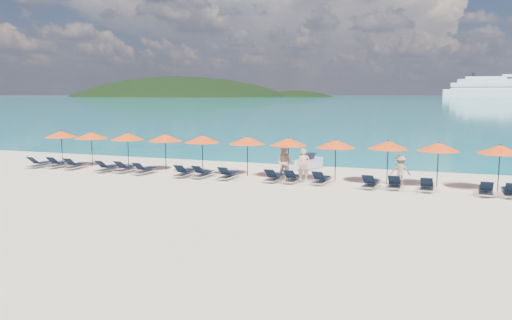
% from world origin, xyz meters
% --- Properties ---
extents(ground, '(1400.00, 1400.00, 0.00)m').
position_xyz_m(ground, '(0.00, 0.00, 0.00)').
color(ground, beige).
extents(sea, '(1600.00, 1300.00, 0.01)m').
position_xyz_m(sea, '(0.00, 660.00, 0.01)').
color(sea, '#1FA9B2').
rests_on(sea, ground).
extents(headland_main, '(374.00, 242.00, 126.50)m').
position_xyz_m(headland_main, '(-300.00, 540.00, -38.00)').
color(headland_main, black).
rests_on(headland_main, ground).
extents(headland_small, '(162.00, 126.00, 85.50)m').
position_xyz_m(headland_small, '(-150.00, 560.00, -35.00)').
color(headland_small, black).
rests_on(headland_small, ground).
extents(cruise_ship, '(119.37, 21.79, 33.12)m').
position_xyz_m(cruise_ship, '(75.36, 601.05, 8.62)').
color(cruise_ship, white).
rests_on(cruise_ship, ground).
extents(jetski, '(1.32, 2.62, 0.89)m').
position_xyz_m(jetski, '(1.37, 8.86, 0.37)').
color(jetski, silver).
rests_on(jetski, ground).
extents(beachgoer_a, '(0.75, 0.60, 1.78)m').
position_xyz_m(beachgoer_a, '(2.30, 4.00, 0.89)').
color(beachgoer_a, '#D4A287').
rests_on(beachgoer_a, ground).
extents(beachgoer_b, '(0.90, 0.52, 1.84)m').
position_xyz_m(beachgoer_b, '(1.13, 4.43, 0.92)').
color(beachgoer_b, '#D4A287').
rests_on(beachgoer_b, ground).
extents(beachgoer_c, '(1.05, 0.57, 1.55)m').
position_xyz_m(beachgoer_c, '(7.14, 4.73, 0.78)').
color(beachgoer_c, '#D4A287').
rests_on(beachgoer_c, ground).
extents(umbrella_0, '(2.10, 2.10, 2.28)m').
position_xyz_m(umbrella_0, '(-14.09, 4.87, 2.02)').
color(umbrella_0, black).
rests_on(umbrella_0, ground).
extents(umbrella_1, '(2.10, 2.10, 2.28)m').
position_xyz_m(umbrella_1, '(-11.62, 4.71, 2.02)').
color(umbrella_1, black).
rests_on(umbrella_1, ground).
extents(umbrella_2, '(2.10, 2.10, 2.28)m').
position_xyz_m(umbrella_2, '(-8.96, 4.74, 2.02)').
color(umbrella_2, black).
rests_on(umbrella_2, ground).
extents(umbrella_3, '(2.10, 2.10, 2.28)m').
position_xyz_m(umbrella_3, '(-6.38, 4.79, 2.02)').
color(umbrella_3, black).
rests_on(umbrella_3, ground).
extents(umbrella_4, '(2.10, 2.10, 2.28)m').
position_xyz_m(umbrella_4, '(-3.94, 4.78, 2.02)').
color(umbrella_4, black).
rests_on(umbrella_4, ground).
extents(umbrella_5, '(2.10, 2.10, 2.28)m').
position_xyz_m(umbrella_5, '(-1.18, 4.84, 2.02)').
color(umbrella_5, black).
rests_on(umbrella_5, ground).
extents(umbrella_6, '(2.10, 2.10, 2.28)m').
position_xyz_m(umbrella_6, '(1.21, 4.86, 2.02)').
color(umbrella_6, black).
rests_on(umbrella_6, ground).
extents(umbrella_7, '(2.10, 2.10, 2.28)m').
position_xyz_m(umbrella_7, '(3.84, 4.68, 2.02)').
color(umbrella_7, black).
rests_on(umbrella_7, ground).
extents(umbrella_8, '(2.10, 2.10, 2.28)m').
position_xyz_m(umbrella_8, '(6.47, 4.95, 2.02)').
color(umbrella_8, black).
rests_on(umbrella_8, ground).
extents(umbrella_9, '(2.10, 2.10, 2.28)m').
position_xyz_m(umbrella_9, '(8.90, 4.89, 2.02)').
color(umbrella_9, black).
rests_on(umbrella_9, ground).
extents(umbrella_10, '(2.10, 2.10, 2.28)m').
position_xyz_m(umbrella_10, '(11.62, 4.68, 2.02)').
color(umbrella_10, black).
rests_on(umbrella_10, ground).
extents(lounger_0, '(0.77, 1.75, 0.66)m').
position_xyz_m(lounger_0, '(-14.63, 3.45, 0.24)').
color(lounger_0, silver).
rests_on(lounger_0, ground).
extents(lounger_1, '(0.76, 1.75, 0.66)m').
position_xyz_m(lounger_1, '(-13.50, 3.78, 0.24)').
color(lounger_1, silver).
rests_on(lounger_1, ground).
extents(lounger_2, '(0.73, 1.74, 0.66)m').
position_xyz_m(lounger_2, '(-12.13, 3.68, 0.24)').
color(lounger_2, silver).
rests_on(lounger_2, ground).
extents(lounger_3, '(0.76, 1.75, 0.66)m').
position_xyz_m(lounger_3, '(-9.57, 3.44, 0.24)').
color(lounger_3, silver).
rests_on(lounger_3, ground).
extents(lounger_4, '(0.75, 1.74, 0.66)m').
position_xyz_m(lounger_4, '(-8.42, 3.64, 0.24)').
color(lounger_4, silver).
rests_on(lounger_4, ground).
extents(lounger_5, '(0.77, 1.75, 0.66)m').
position_xyz_m(lounger_5, '(-7.02, 3.45, 0.24)').
color(lounger_5, silver).
rests_on(lounger_5, ground).
extents(lounger_6, '(0.68, 1.72, 0.66)m').
position_xyz_m(lounger_6, '(-4.43, 3.42, 0.24)').
color(lounger_6, silver).
rests_on(lounger_6, ground).
extents(lounger_7, '(0.79, 1.75, 0.66)m').
position_xyz_m(lounger_7, '(-3.31, 3.51, 0.24)').
color(lounger_7, silver).
rests_on(lounger_7, ground).
extents(lounger_8, '(0.67, 1.72, 0.66)m').
position_xyz_m(lounger_8, '(-1.82, 3.54, 0.24)').
color(lounger_8, silver).
rests_on(lounger_8, ground).
extents(lounger_9, '(0.74, 1.74, 0.66)m').
position_xyz_m(lounger_9, '(0.78, 3.65, 0.24)').
color(lounger_9, silver).
rests_on(lounger_9, ground).
extents(lounger_10, '(0.71, 1.73, 0.66)m').
position_xyz_m(lounger_10, '(1.79, 3.72, 0.24)').
color(lounger_10, silver).
rests_on(lounger_10, ground).
extents(lounger_11, '(0.73, 1.74, 0.66)m').
position_xyz_m(lounger_11, '(3.28, 3.79, 0.24)').
color(lounger_11, silver).
rests_on(lounger_11, ground).
extents(lounger_12, '(0.76, 1.75, 0.66)m').
position_xyz_m(lounger_12, '(5.81, 3.55, 0.24)').
color(lounger_12, silver).
rests_on(lounger_12, ground).
extents(lounger_13, '(0.63, 1.70, 0.66)m').
position_xyz_m(lounger_13, '(6.95, 3.78, 0.24)').
color(lounger_13, silver).
rests_on(lounger_13, ground).
extents(lounger_14, '(0.67, 1.72, 0.66)m').
position_xyz_m(lounger_14, '(8.45, 3.69, 0.24)').
color(lounger_14, silver).
rests_on(lounger_14, ground).
extents(lounger_15, '(0.70, 1.73, 0.66)m').
position_xyz_m(lounger_15, '(11.01, 3.52, 0.24)').
color(lounger_15, silver).
rests_on(lounger_15, ground).
extents(lounger_16, '(0.67, 1.72, 0.66)m').
position_xyz_m(lounger_16, '(12.02, 3.53, 0.24)').
color(lounger_16, silver).
rests_on(lounger_16, ground).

